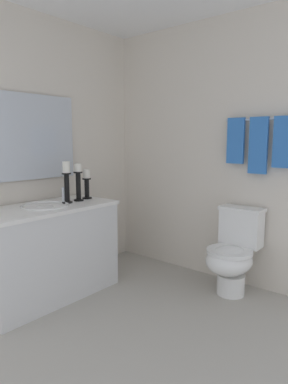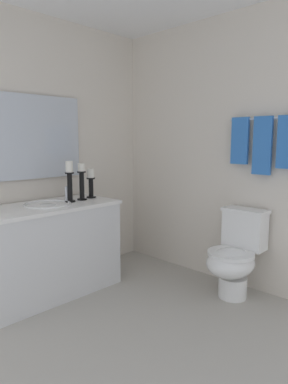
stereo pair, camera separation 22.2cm
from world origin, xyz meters
name	(u,v)px [view 1 (the left image)]	position (x,y,z in m)	size (l,w,h in m)	color
floor	(150,324)	(0.00, 0.00, -0.01)	(2.58, 2.26, 0.02)	#B2ADA3
wall_back	(226,152)	(0.00, 1.13, 1.23)	(2.58, 0.04, 2.45)	silver
wall_left	(42,152)	(-1.29, 0.00, 1.23)	(0.04, 2.26, 2.45)	silver
vanity_cabinet	(47,251)	(-0.97, -0.21, 0.40)	(0.58, 1.20, 0.79)	silver
sink_basin	(45,211)	(-0.97, -0.21, 0.75)	(0.40, 0.40, 0.24)	white
mirror	(23,137)	(-1.25, -0.21, 1.36)	(0.02, 1.05, 0.75)	silver
candle_holder_tall	(87,183)	(-0.99, 0.27, 0.94)	(0.09, 0.09, 0.28)	black
candle_holder_short	(78,181)	(-0.96, 0.15, 0.97)	(0.09, 0.09, 0.34)	black
candle_holder_mid	(67,181)	(-0.95, 0.01, 0.99)	(0.09, 0.09, 0.36)	black
toilet	(233,253)	(0.24, 0.85, 0.37)	(0.39, 0.54, 0.75)	white
towel_bar	(260,119)	(0.34, 1.07, 1.51)	(0.02, 0.02, 0.62)	silver
towel_near_vanity	(236,141)	(0.13, 1.05, 1.33)	(0.16, 0.03, 0.40)	blue
towel_center	(258,146)	(0.34, 1.05, 1.29)	(0.16, 0.03, 0.48)	blue
towel_near_corner	(283,142)	(0.54, 1.05, 1.32)	(0.16, 0.03, 0.42)	blue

